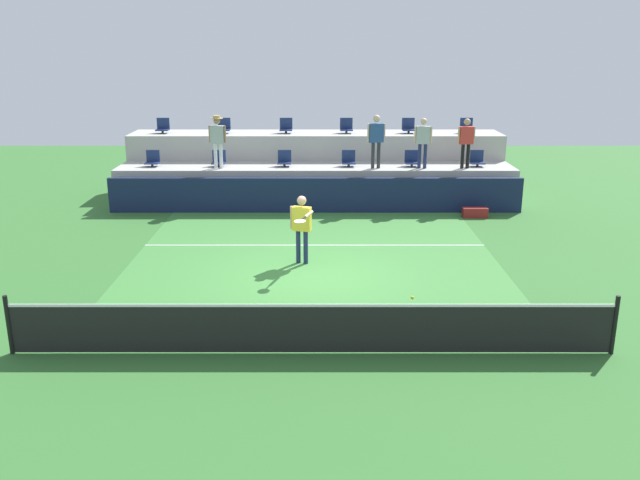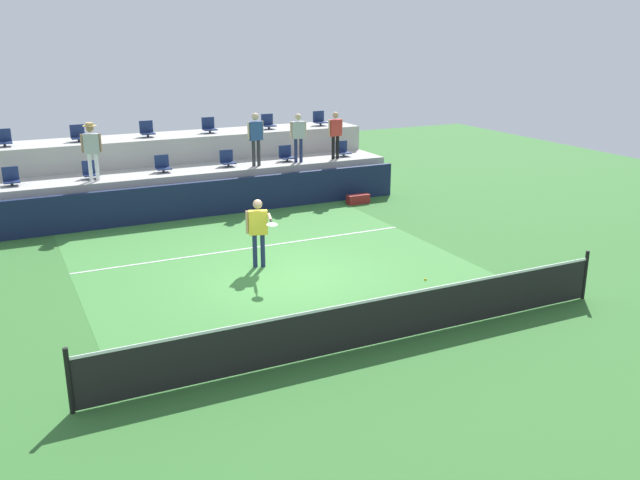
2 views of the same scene
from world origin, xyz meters
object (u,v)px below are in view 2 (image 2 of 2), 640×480
Objects in this scene: stadium_chair_lower_far_left at (11,178)px; stadium_chair_upper_mid_left at (147,130)px; stadium_chair_upper_left at (78,135)px; stadium_chair_upper_right at (268,123)px; stadium_chair_lower_mid_right at (227,160)px; stadium_chair_lower_right at (286,155)px; stadium_chair_lower_far_right at (343,150)px; spectator_in_grey at (335,131)px; stadium_chair_lower_left at (91,171)px; spectator_leaning_on_rail at (298,133)px; tennis_player at (259,227)px; spectator_with_hat at (91,146)px; spectator_in_white at (256,134)px; tennis_ball at (425,280)px; stadium_chair_lower_mid_left at (163,165)px; stadium_chair_upper_far_right at (320,120)px; stadium_chair_upper_far_left at (4,139)px; equipment_bag at (358,199)px; stadium_chair_upper_mid_right at (209,126)px.

stadium_chair_upper_mid_left reaches higher than stadium_chair_lower_far_left.
stadium_chair_upper_left is at bearing 40.16° from stadium_chair_lower_far_left.
stadium_chair_upper_left and stadium_chair_upper_right have the same top height.
stadium_chair_lower_mid_right is 2.07m from stadium_chair_lower_right.
stadium_chair_upper_left is at bearing 157.32° from stadium_chair_lower_mid_right.
stadium_chair_lower_far_right is 0.33× the size of spectator_in_grey.
stadium_chair_upper_left is at bearing 164.24° from stadium_chair_lower_right.
spectator_in_grey is at bearing -2.75° from stadium_chair_lower_left.
stadium_chair_upper_mid_left is 0.32× the size of spectator_leaning_on_rail.
stadium_chair_lower_left and stadium_chair_lower_mid_right have the same top height.
stadium_chair_upper_right is 0.31× the size of tennis_player.
stadium_chair_upper_mid_left is at bearing 164.18° from stadium_chair_lower_far_right.
stadium_chair_lower_left is 6.67m from spectator_leaning_on_rail.
spectator_in_white is (5.07, 0.00, 0.00)m from spectator_with_hat.
stadium_chair_upper_left is 8.75m from tennis_player.
stadium_chair_lower_far_left is 7.65× the size of tennis_ball.
spectator_leaning_on_rail reaches higher than stadium_chair_lower_far_left.
stadium_chair_upper_right is (0.09, 1.80, 0.85)m from stadium_chair_lower_right.
tennis_ball is at bearing -85.60° from stadium_chair_lower_mid_right.
spectator_in_white is at bearing -3.01° from stadium_chair_lower_far_left.
tennis_ball is at bearing -99.14° from spectator_leaning_on_rail.
stadium_chair_upper_left is (-0.04, 1.80, 0.85)m from stadium_chair_lower_left.
stadium_chair_lower_left is at bearing 114.44° from tennis_player.
stadium_chair_lower_far_left and stadium_chair_lower_far_right have the same top height.
tennis_ball is at bearing -74.13° from stadium_chair_lower_mid_left.
spectator_with_hat is at bearing -169.69° from stadium_chair_lower_mid_left.
stadium_chair_lower_far_right is at bearing -89.45° from stadium_chair_upper_far_right.
stadium_chair_lower_mid_right is at bearing 180.00° from stadium_chair_lower_right.
stadium_chair_upper_left is at bearing 91.38° from stadium_chair_lower_left.
stadium_chair_upper_left is at bearing 168.08° from stadium_chair_lower_far_right.
stadium_chair_lower_mid_right is at bearing 0.00° from stadium_chair_lower_left.
spectator_in_grey is at bearing -54.18° from stadium_chair_upper_right.
spectator_in_grey reaches higher than stadium_chair_upper_far_left.
stadium_chair_lower_far_right is at bearing -15.82° from stadium_chair_upper_mid_left.
stadium_chair_upper_right is 4.58m from equipment_bag.
spectator_in_white is (-1.31, -2.18, -0.03)m from stadium_chair_upper_right.
stadium_chair_lower_mid_left is 1.00× the size of stadium_chair_lower_mid_right.
stadium_chair_lower_mid_left is at bearing 10.31° from spectator_with_hat.
stadium_chair_upper_mid_right is at bearing 0.00° from stadium_chair_upper_left.
stadium_chair_lower_mid_left is 2.97m from stadium_chair_upper_left.
spectator_leaning_on_rail is at bearing 180.00° from spectator_in_grey.
stadium_chair_upper_mid_left is 6.26m from spectator_in_grey.
stadium_chair_upper_left is 1.00× the size of stadium_chair_upper_right.
spectator_with_hat is (-6.29, -0.38, 0.82)m from stadium_chair_lower_right.
stadium_chair_lower_far_left is 6.73m from stadium_chair_upper_mid_right.
stadium_chair_upper_far_left and stadium_chair_upper_mid_left have the same top height.
stadium_chair_upper_left is 9.18m from equipment_bag.
tennis_ball is at bearing -54.60° from stadium_chair_lower_far_left.
tennis_ball is at bearing -97.22° from stadium_chair_lower_right.
spectator_in_grey is (1.58, -2.18, -0.11)m from stadium_chair_upper_right.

